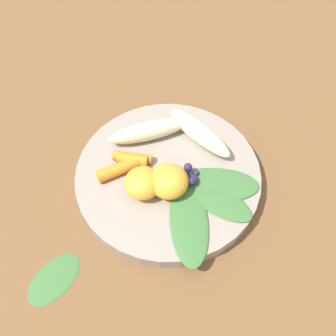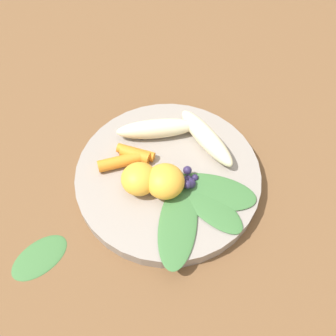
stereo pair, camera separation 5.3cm
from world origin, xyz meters
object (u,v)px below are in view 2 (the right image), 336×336
banana_peeled_left (157,129)px  orange_segment_near (165,181)px  kale_leaf_stray (39,257)px  bowl (168,176)px  banana_peeled_right (206,137)px

banana_peeled_left → orange_segment_near: orange_segment_near is taller
orange_segment_near → kale_leaf_stray: 0.20m
bowl → orange_segment_near: 0.04m
orange_segment_near → banana_peeled_right: bearing=-90.0°
banana_peeled_left → orange_segment_near: (-0.07, 0.07, 0.01)m
banana_peeled_left → orange_segment_near: size_ratio=2.30×
banana_peeled_right → kale_leaf_stray: banana_peeled_right is taller
orange_segment_near → kale_leaf_stray: bearing=66.1°
kale_leaf_stray → banana_peeled_left: bearing=-170.6°
bowl → orange_segment_near: bearing=119.5°
orange_segment_near → kale_leaf_stray: (0.08, 0.18, -0.04)m
bowl → kale_leaf_stray: size_ratio=3.40×
banana_peeled_right → orange_segment_near: orange_segment_near is taller
banana_peeled_left → kale_leaf_stray: 0.25m
orange_segment_near → bowl: bearing=-60.5°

